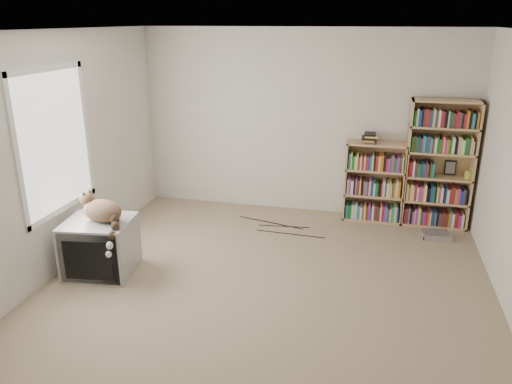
% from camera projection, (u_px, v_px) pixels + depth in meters
% --- Properties ---
extents(floor, '(4.50, 5.00, 0.01)m').
position_uv_depth(floor, '(262.00, 298.00, 4.89)').
color(floor, tan).
rests_on(floor, ground).
extents(wall_back, '(4.50, 0.02, 2.50)m').
position_uv_depth(wall_back, '(304.00, 123.00, 6.78)').
color(wall_back, silver).
rests_on(wall_back, floor).
extents(wall_front, '(4.50, 0.02, 2.50)m').
position_uv_depth(wall_front, '(136.00, 342.00, 2.19)').
color(wall_front, silver).
rests_on(wall_front, floor).
extents(wall_left, '(0.02, 5.00, 2.50)m').
position_uv_depth(wall_left, '(44.00, 161.00, 4.98)').
color(wall_left, silver).
rests_on(wall_left, floor).
extents(ceiling, '(4.50, 5.00, 0.02)m').
position_uv_depth(ceiling, '(263.00, 31.00, 4.07)').
color(ceiling, white).
rests_on(ceiling, wall_back).
extents(window, '(0.02, 1.22, 1.52)m').
position_uv_depth(window, '(55.00, 142.00, 5.12)').
color(window, white).
rests_on(window, wall_left).
extents(crt_tv, '(0.76, 0.70, 0.60)m').
position_uv_depth(crt_tv, '(101.00, 246.00, 5.32)').
color(crt_tv, '#98989A').
rests_on(crt_tv, floor).
extents(cat, '(0.61, 0.56, 0.51)m').
position_uv_depth(cat, '(104.00, 215.00, 5.13)').
color(cat, '#3C2518').
rests_on(cat, crt_tv).
extents(bookcase_tall, '(0.83, 0.30, 1.66)m').
position_uv_depth(bookcase_tall, '(439.00, 167.00, 6.40)').
color(bookcase_tall, '#A77B53').
rests_on(bookcase_tall, floor).
extents(bookcase_short, '(0.78, 0.30, 1.07)m').
position_uv_depth(bookcase_short, '(374.00, 184.00, 6.68)').
color(bookcase_short, '#A77B53').
rests_on(bookcase_short, floor).
extents(book_stack, '(0.18, 0.23, 0.13)m').
position_uv_depth(book_stack, '(370.00, 138.00, 6.46)').
color(book_stack, '#AA1624').
rests_on(book_stack, bookcase_short).
extents(green_mug, '(0.09, 0.09, 0.10)m').
position_uv_depth(green_mug, '(468.00, 174.00, 6.33)').
color(green_mug, '#ADCD3A').
rests_on(green_mug, bookcase_tall).
extents(framed_print, '(0.14, 0.05, 0.19)m').
position_uv_depth(framed_print, '(450.00, 167.00, 6.45)').
color(framed_print, black).
rests_on(framed_print, bookcase_tall).
extents(dvd_player, '(0.37, 0.29, 0.08)m').
position_uv_depth(dvd_player, '(436.00, 235.00, 6.22)').
color(dvd_player, '#A8A8AD').
rests_on(dvd_player, floor).
extents(wall_outlet, '(0.01, 0.08, 0.13)m').
position_uv_depth(wall_outlet, '(82.00, 228.00, 5.72)').
color(wall_outlet, silver).
rests_on(wall_outlet, wall_left).
extents(floor_cables, '(1.20, 0.70, 0.01)m').
position_uv_depth(floor_cables, '(273.00, 229.00, 6.49)').
color(floor_cables, black).
rests_on(floor_cables, floor).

